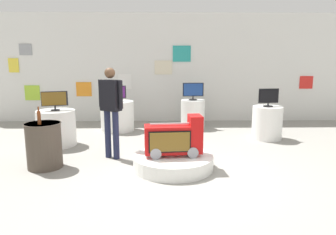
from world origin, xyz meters
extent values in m
plane|color=gray|center=(0.00, 0.00, 0.00)|extent=(30.00, 30.00, 0.00)
cube|color=silver|center=(0.00, 4.69, 1.65)|extent=(12.44, 0.10, 3.29)
cube|color=gray|center=(-4.52, 4.63, 2.21)|extent=(0.38, 0.02, 0.33)
cube|color=yellow|center=(-4.91, 4.63, 1.74)|extent=(0.30, 0.02, 0.43)
cube|color=beige|center=(-0.37, 4.63, 1.67)|extent=(0.54, 0.02, 0.42)
cube|color=white|center=(-1.56, 4.63, 1.24)|extent=(0.40, 0.02, 0.46)
cube|color=red|center=(4.08, 4.63, 1.21)|extent=(0.41, 0.02, 0.39)
cube|color=#9ECC33|center=(-4.42, 4.63, 0.90)|extent=(0.46, 0.02, 0.46)
cube|color=teal|center=(0.19, 4.63, 2.08)|extent=(0.55, 0.02, 0.48)
cube|color=orange|center=(-2.83, 4.63, 1.01)|extent=(0.47, 0.02, 0.43)
cylinder|color=white|center=(-0.22, 0.28, 0.12)|extent=(1.41, 1.41, 0.24)
cylinder|color=gray|center=(-0.53, 0.26, 0.33)|extent=(0.23, 0.44, 0.19)
cylinder|color=gray|center=(0.10, 0.31, 0.33)|extent=(0.23, 0.44, 0.19)
cube|color=#B70F0F|center=(-0.22, 0.28, 0.54)|extent=(1.02, 0.46, 0.48)
cube|color=#B70F0F|center=(0.17, 0.32, 0.86)|extent=(0.25, 0.39, 0.17)
cube|color=black|center=(-0.28, 0.08, 0.54)|extent=(0.71, 0.07, 0.37)
cube|color=brown|center=(-0.28, 0.08, 0.54)|extent=(0.67, 0.08, 0.33)
cube|color=#B2B2B7|center=(-0.22, 0.28, 0.81)|extent=(0.79, 0.10, 0.02)
cylinder|color=white|center=(2.13, 2.34, 0.40)|extent=(0.71, 0.71, 0.80)
cylinder|color=black|center=(2.13, 2.34, 0.81)|extent=(0.22, 0.22, 0.02)
cylinder|color=black|center=(2.13, 2.34, 0.85)|extent=(0.04, 0.04, 0.07)
cube|color=black|center=(2.13, 2.34, 1.05)|extent=(0.49, 0.10, 0.34)
cube|color=black|center=(2.13, 2.32, 1.05)|extent=(0.45, 0.07, 0.31)
cylinder|color=white|center=(0.45, 3.60, 0.40)|extent=(0.67, 0.67, 0.80)
cylinder|color=black|center=(0.45, 3.60, 0.81)|extent=(0.23, 0.23, 0.02)
cylinder|color=black|center=(0.45, 3.60, 0.86)|extent=(0.04, 0.04, 0.09)
cube|color=black|center=(0.45, 3.60, 1.09)|extent=(0.58, 0.07, 0.37)
cube|color=navy|center=(0.45, 3.58, 1.09)|extent=(0.53, 0.04, 0.33)
cylinder|color=white|center=(-2.77, 1.83, 0.40)|extent=(0.84, 0.84, 0.80)
cylinder|color=black|center=(-2.77, 1.83, 0.81)|extent=(0.19, 0.19, 0.02)
cylinder|color=black|center=(-2.77, 1.83, 0.86)|extent=(0.04, 0.04, 0.08)
cube|color=black|center=(-2.77, 1.83, 1.06)|extent=(0.54, 0.19, 0.32)
cube|color=brown|center=(-2.77, 1.81, 1.06)|extent=(0.49, 0.16, 0.29)
cylinder|color=white|center=(-1.63, 3.34, 0.40)|extent=(0.90, 0.90, 0.80)
cylinder|color=black|center=(-1.63, 3.34, 0.81)|extent=(0.17, 0.17, 0.02)
cylinder|color=black|center=(-1.63, 3.34, 0.85)|extent=(0.04, 0.04, 0.07)
cube|color=black|center=(-1.63, 3.34, 1.06)|extent=(0.51, 0.12, 0.33)
cube|color=#561E6B|center=(-1.63, 3.32, 1.06)|extent=(0.46, 0.09, 0.30)
cylinder|color=#4C4238|center=(-2.49, 0.37, 0.40)|extent=(0.60, 0.60, 0.81)
cylinder|color=#4C4238|center=(-2.49, 0.37, 0.80)|extent=(0.62, 0.62, 0.02)
cylinder|color=brown|center=(-2.50, 0.25, 0.92)|extent=(0.06, 0.06, 0.23)
cylinder|color=brown|center=(-2.50, 0.25, 1.08)|extent=(0.03, 0.03, 0.08)
cylinder|color=#1E233F|center=(-1.47, 0.95, 0.47)|extent=(0.12, 0.12, 0.94)
cylinder|color=#1E233F|center=(-1.30, 0.85, 0.47)|extent=(0.12, 0.12, 0.94)
cube|color=black|center=(-1.38, 0.90, 1.23)|extent=(0.43, 0.36, 0.58)
sphere|color=brown|center=(-1.38, 0.90, 1.65)|extent=(0.20, 0.20, 0.20)
cylinder|color=black|center=(-1.59, 1.02, 1.26)|extent=(0.08, 0.08, 0.53)
cylinder|color=black|center=(-1.18, 0.78, 1.26)|extent=(0.08, 0.08, 0.53)
camera|label=1|loc=(-0.40, -4.92, 1.88)|focal=32.95mm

